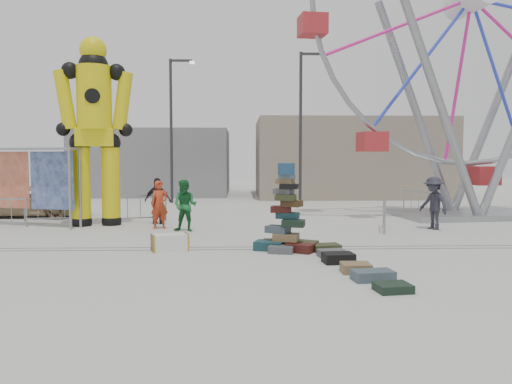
{
  "coord_description": "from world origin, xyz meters",
  "views": [
    {
      "loc": [
        -0.15,
        -13.1,
        2.57
      ],
      "look_at": [
        0.31,
        1.48,
        1.55
      ],
      "focal_mm": 35.0,
      "sensor_mm": 36.0,
      "label": 1
    }
  ],
  "objects_px": {
    "crash_test_dummy": "(95,124)",
    "ferris_wheel": "(471,27)",
    "pedestrian_grey": "(433,203)",
    "lamp_post_left": "(173,123)",
    "barricade_wheel_front": "(384,215)",
    "barricade_wheel_back": "(419,203)",
    "barricade_dummy_b": "(51,209)",
    "pedestrian_red": "(160,205)",
    "banner_scaffold": "(30,168)",
    "barricade_dummy_c": "(140,208)",
    "suitcase_tower": "(286,226)",
    "pedestrian_green": "(185,206)",
    "pedestrian_black": "(158,201)",
    "lamp_post_right": "(302,120)",
    "steamer_trunk": "(170,242)",
    "parked_suv": "(34,201)"
  },
  "relations": [
    {
      "from": "steamer_trunk",
      "to": "pedestrian_green",
      "type": "distance_m",
      "value": 3.65
    },
    {
      "from": "pedestrian_red",
      "to": "pedestrian_green",
      "type": "xyz_separation_m",
      "value": [
        0.99,
        -0.68,
        0.03
      ]
    },
    {
      "from": "barricade_dummy_c",
      "to": "barricade_wheel_front",
      "type": "bearing_deg",
      "value": -32.57
    },
    {
      "from": "crash_test_dummy",
      "to": "ferris_wheel",
      "type": "distance_m",
      "value": 15.83
    },
    {
      "from": "lamp_post_right",
      "to": "parked_suv",
      "type": "xyz_separation_m",
      "value": [
        -12.17,
        -4.36,
        -3.83
      ]
    },
    {
      "from": "steamer_trunk",
      "to": "parked_suv",
      "type": "bearing_deg",
      "value": 112.54
    },
    {
      "from": "steamer_trunk",
      "to": "barricade_wheel_front",
      "type": "relative_size",
      "value": 0.49
    },
    {
      "from": "barricade_wheel_front",
      "to": "pedestrian_red",
      "type": "bearing_deg",
      "value": 100.33
    },
    {
      "from": "lamp_post_left",
      "to": "barricade_dummy_c",
      "type": "bearing_deg",
      "value": -91.24
    },
    {
      "from": "pedestrian_grey",
      "to": "parked_suv",
      "type": "bearing_deg",
      "value": -129.42
    },
    {
      "from": "lamp_post_right",
      "to": "barricade_dummy_b",
      "type": "bearing_deg",
      "value": -148.82
    },
    {
      "from": "crash_test_dummy",
      "to": "barricade_dummy_b",
      "type": "distance_m",
      "value": 3.91
    },
    {
      "from": "barricade_wheel_front",
      "to": "pedestrian_red",
      "type": "xyz_separation_m",
      "value": [
        -7.97,
        0.61,
        0.32
      ]
    },
    {
      "from": "barricade_dummy_b",
      "to": "pedestrian_black",
      "type": "xyz_separation_m",
      "value": [
        4.24,
        -0.51,
        0.34
      ]
    },
    {
      "from": "barricade_wheel_front",
      "to": "barricade_wheel_back",
      "type": "xyz_separation_m",
      "value": [
        2.84,
        4.47,
        0.0
      ]
    },
    {
      "from": "lamp_post_right",
      "to": "pedestrian_green",
      "type": "xyz_separation_m",
      "value": [
        -5.15,
        -8.87,
        -3.59
      ]
    },
    {
      "from": "suitcase_tower",
      "to": "pedestrian_green",
      "type": "height_order",
      "value": "suitcase_tower"
    },
    {
      "from": "pedestrian_black",
      "to": "pedestrian_green",
      "type": "bearing_deg",
      "value": 133.68
    },
    {
      "from": "barricade_dummy_c",
      "to": "parked_suv",
      "type": "bearing_deg",
      "value": 139.83
    },
    {
      "from": "lamp_post_left",
      "to": "pedestrian_grey",
      "type": "relative_size",
      "value": 4.27
    },
    {
      "from": "barricade_dummy_b",
      "to": "lamp_post_right",
      "type": "bearing_deg",
      "value": 26.08
    },
    {
      "from": "crash_test_dummy",
      "to": "pedestrian_red",
      "type": "xyz_separation_m",
      "value": [
        2.51,
        -0.92,
        -2.94
      ]
    },
    {
      "from": "barricade_dummy_b",
      "to": "parked_suv",
      "type": "bearing_deg",
      "value": 120.91
    },
    {
      "from": "lamp_post_right",
      "to": "crash_test_dummy",
      "type": "xyz_separation_m",
      "value": [
        -8.65,
        -7.27,
        -0.68
      ]
    },
    {
      "from": "steamer_trunk",
      "to": "pedestrian_grey",
      "type": "bearing_deg",
      "value": 5.06
    },
    {
      "from": "barricade_dummy_c",
      "to": "crash_test_dummy",
      "type": "bearing_deg",
      "value": -167.55
    },
    {
      "from": "barricade_dummy_b",
      "to": "pedestrian_grey",
      "type": "xyz_separation_m",
      "value": [
        14.28,
        -2.23,
        0.39
      ]
    },
    {
      "from": "lamp_post_right",
      "to": "lamp_post_left",
      "type": "height_order",
      "value": "same"
    },
    {
      "from": "crash_test_dummy",
      "to": "barricade_dummy_c",
      "type": "height_order",
      "value": "crash_test_dummy"
    },
    {
      "from": "banner_scaffold",
      "to": "barricade_dummy_c",
      "type": "bearing_deg",
      "value": 34.36
    },
    {
      "from": "suitcase_tower",
      "to": "steamer_trunk",
      "type": "height_order",
      "value": "suitcase_tower"
    },
    {
      "from": "lamp_post_right",
      "to": "ferris_wheel",
      "type": "relative_size",
      "value": 0.49
    },
    {
      "from": "barricade_dummy_b",
      "to": "barricade_wheel_front",
      "type": "distance_m",
      "value": 12.7
    },
    {
      "from": "pedestrian_green",
      "to": "steamer_trunk",
      "type": "bearing_deg",
      "value": -75.87
    },
    {
      "from": "pedestrian_grey",
      "to": "lamp_post_left",
      "type": "bearing_deg",
      "value": -159.27
    },
    {
      "from": "pedestrian_green",
      "to": "suitcase_tower",
      "type": "bearing_deg",
      "value": -33.75
    },
    {
      "from": "suitcase_tower",
      "to": "pedestrian_grey",
      "type": "bearing_deg",
      "value": 55.89
    },
    {
      "from": "suitcase_tower",
      "to": "pedestrian_red",
      "type": "xyz_separation_m",
      "value": [
        -4.17,
        4.26,
        0.19
      ]
    },
    {
      "from": "barricade_dummy_c",
      "to": "barricade_wheel_front",
      "type": "height_order",
      "value": "same"
    },
    {
      "from": "pedestrian_grey",
      "to": "parked_suv",
      "type": "height_order",
      "value": "pedestrian_grey"
    },
    {
      "from": "crash_test_dummy",
      "to": "ferris_wheel",
      "type": "xyz_separation_m",
      "value": [
        15.09,
        2.22,
        4.21
      ]
    },
    {
      "from": "lamp_post_right",
      "to": "pedestrian_red",
      "type": "distance_m",
      "value": 10.86
    },
    {
      "from": "lamp_post_left",
      "to": "steamer_trunk",
      "type": "relative_size",
      "value": 8.24
    },
    {
      "from": "lamp_post_left",
      "to": "parked_suv",
      "type": "relative_size",
      "value": 1.7
    },
    {
      "from": "pedestrian_green",
      "to": "barricade_wheel_back",
      "type": "bearing_deg",
      "value": 39.46
    },
    {
      "from": "barricade_wheel_back",
      "to": "parked_suv",
      "type": "relative_size",
      "value": 0.42
    },
    {
      "from": "barricade_wheel_front",
      "to": "pedestrian_red",
      "type": "relative_size",
      "value": 1.16
    },
    {
      "from": "pedestrian_red",
      "to": "pedestrian_black",
      "type": "distance_m",
      "value": 1.27
    },
    {
      "from": "suitcase_tower",
      "to": "pedestrian_red",
      "type": "bearing_deg",
      "value": 156.22
    },
    {
      "from": "banner_scaffold",
      "to": "pedestrian_green",
      "type": "relative_size",
      "value": 2.25
    }
  ]
}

